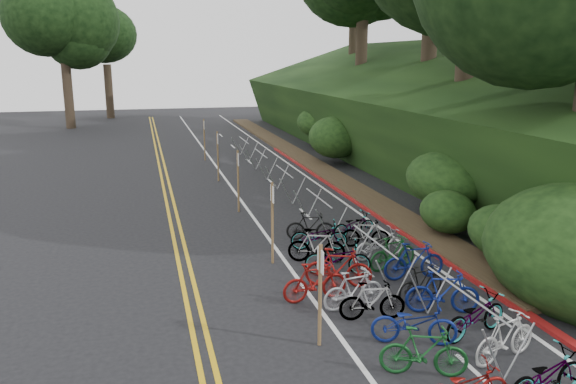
% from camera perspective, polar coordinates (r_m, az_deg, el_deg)
% --- Properties ---
extents(ground, '(120.00, 120.00, 0.00)m').
position_cam_1_polar(ground, '(12.52, 1.04, -15.33)').
color(ground, black).
rests_on(ground, ground).
extents(road_markings, '(7.47, 80.00, 0.01)m').
position_cam_1_polar(road_markings, '(21.81, -4.53, -2.61)').
color(road_markings, gold).
rests_on(road_markings, ground).
extents(red_curb, '(0.25, 28.00, 0.10)m').
position_cam_1_polar(red_curb, '(24.90, 6.23, -0.50)').
color(red_curb, maroon).
rests_on(red_curb, ground).
extents(embankment, '(14.30, 48.14, 9.11)m').
position_cam_1_polar(embankment, '(33.79, 13.71, 7.21)').
color(embankment, black).
rests_on(embankment, ground).
extents(bike_rack_front, '(1.15, 3.18, 1.19)m').
position_cam_1_polar(bike_rack_front, '(12.75, 17.45, -11.04)').
color(bike_rack_front, '#9D9FA2').
rests_on(bike_rack_front, ground).
extents(bike_racks_rest, '(1.14, 23.00, 1.17)m').
position_cam_1_polar(bike_racks_rest, '(24.85, -0.38, 1.45)').
color(bike_racks_rest, '#9D9FA2').
rests_on(bike_racks_rest, ground).
extents(signpost_near, '(0.08, 0.40, 2.28)m').
position_cam_1_polar(signpost_near, '(11.99, 3.28, -9.75)').
color(signpost_near, brown).
rests_on(signpost_near, ground).
extents(signposts_rest, '(0.08, 18.40, 2.50)m').
position_cam_1_polar(signposts_rest, '(25.24, -6.24, 2.89)').
color(signposts_rest, brown).
rests_on(signposts_rest, ground).
extents(bike_front, '(0.63, 1.77, 1.04)m').
position_cam_1_polar(bike_front, '(14.38, 2.77, -9.08)').
color(bike_front, maroon).
rests_on(bike_front, ground).
extents(bike_valet, '(3.16, 11.58, 1.09)m').
position_cam_1_polar(bike_valet, '(14.97, 10.17, -8.45)').
color(bike_valet, maroon).
rests_on(bike_valet, ground).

